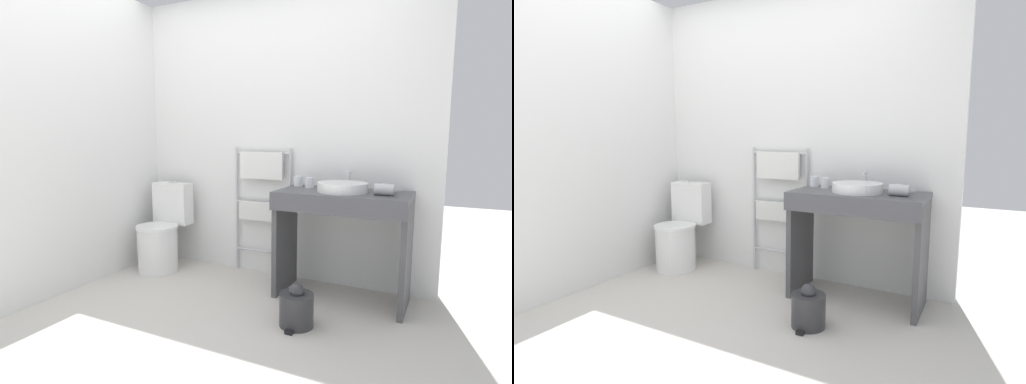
# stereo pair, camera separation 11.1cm
# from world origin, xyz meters

# --- Properties ---
(ground_plane) EXTENTS (12.00, 12.00, 0.00)m
(ground_plane) POSITION_xyz_m (0.00, 0.00, 0.00)
(ground_plane) COLOR beige
(wall_back) EXTENTS (2.80, 0.12, 2.48)m
(wall_back) POSITION_xyz_m (0.00, 1.49, 1.24)
(wall_back) COLOR white
(wall_back) RESTS_ON ground_plane
(wall_side) EXTENTS (0.12, 2.12, 2.48)m
(wall_side) POSITION_xyz_m (-1.34, 0.72, 1.24)
(wall_side) COLOR white
(wall_side) RESTS_ON ground_plane
(toilet) EXTENTS (0.38, 0.50, 0.81)m
(toilet) POSITION_xyz_m (-0.96, 1.09, 0.32)
(toilet) COLOR white
(toilet) RESTS_ON ground_plane
(towel_radiator) EXTENTS (0.55, 0.06, 1.14)m
(towel_radiator) POSITION_xyz_m (-0.07, 1.38, 0.76)
(towel_radiator) COLOR silver
(towel_radiator) RESTS_ON ground_plane
(vanity_counter) EXTENTS (0.97, 0.53, 0.84)m
(vanity_counter) POSITION_xyz_m (0.72, 1.14, 0.57)
(vanity_counter) COLOR #4C4C51
(vanity_counter) RESTS_ON ground_plane
(sink_basin) EXTENTS (0.37, 0.37, 0.07)m
(sink_basin) POSITION_xyz_m (0.72, 1.13, 0.87)
(sink_basin) COLOR white
(sink_basin) RESTS_ON vanity_counter
(faucet) EXTENTS (0.02, 0.10, 0.14)m
(faucet) POSITION_xyz_m (0.72, 1.32, 0.93)
(faucet) COLOR silver
(faucet) RESTS_ON vanity_counter
(cup_near_wall) EXTENTS (0.07, 0.07, 0.08)m
(cup_near_wall) POSITION_xyz_m (0.31, 1.30, 0.88)
(cup_near_wall) COLOR white
(cup_near_wall) RESTS_ON vanity_counter
(cup_near_edge) EXTENTS (0.07, 0.07, 0.08)m
(cup_near_edge) POSITION_xyz_m (0.42, 1.25, 0.88)
(cup_near_edge) COLOR white
(cup_near_edge) RESTS_ON vanity_counter
(hair_dryer) EXTENTS (0.18, 0.18, 0.08)m
(hair_dryer) POSITION_xyz_m (1.03, 1.11, 0.88)
(hair_dryer) COLOR #B7B7BC
(hair_dryer) RESTS_ON vanity_counter
(trash_bin) EXTENTS (0.23, 0.26, 0.29)m
(trash_bin) POSITION_xyz_m (0.58, 0.58, 0.12)
(trash_bin) COLOR #333335
(trash_bin) RESTS_ON ground_plane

